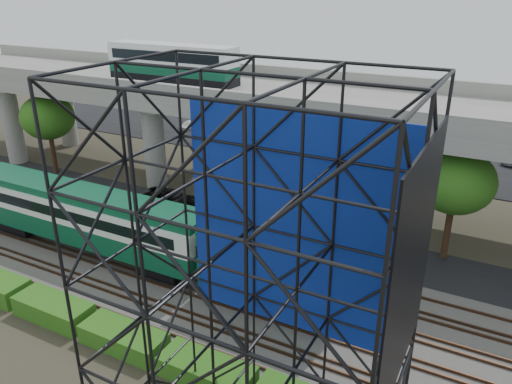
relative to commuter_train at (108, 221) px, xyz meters
The scene contains 13 objects.
ground 6.58m from the commuter_train, 19.77° to the right, with size 140.00×140.00×0.00m, color #474233.
ballast_bed 6.22m from the commuter_train, ahead, with size 90.00×12.00×0.20m, color slate.
service_road 10.55m from the commuter_train, 56.78° to the left, with size 90.00×5.00×0.08m, color black.
parking_lot 32.60m from the commuter_train, 80.13° to the left, with size 90.00×18.00×0.08m, color black.
harbor_water 54.36m from the commuter_train, 84.12° to the left, with size 140.00×40.00×0.03m, color #435A6F.
rail_tracks 6.14m from the commuter_train, ahead, with size 90.00×9.52×0.16m.
commuter_train is the anchor object (origin of this frame).
overpass 15.74m from the commuter_train, 71.00° to the left, with size 80.00×12.00×12.40m.
scaffold_tower 19.36m from the commuter_train, 32.05° to the right, with size 9.36×6.36×15.00m.
hedge_strip 9.40m from the commuter_train, 43.79° to the right, with size 34.60×1.80×1.20m.
trees 14.45m from the commuter_train, 86.37° to the left, with size 40.94×16.94×7.69m.
suv 9.01m from the commuter_train, 101.64° to the left, with size 2.39×5.17×1.44m, color black.
parked_cars 32.46m from the commuter_train, 78.45° to the left, with size 39.32×9.38×1.32m.
Camera 1 is at (16.46, -19.27, 17.13)m, focal length 35.00 mm.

